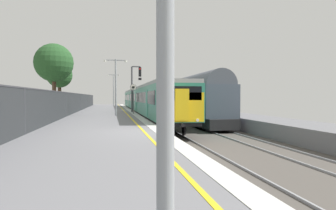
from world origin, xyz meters
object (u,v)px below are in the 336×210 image
object	(u,v)px
signal_gantry	(135,83)
platform_lamp_mid	(116,82)
freight_train_adjacent_track	(169,98)
speed_limit_sign	(133,95)
commuter_train_at_platform	(144,100)
background_tree_left	(54,64)
background_tree_centre	(59,76)
platform_lamp_far	(113,87)

from	to	relation	value
signal_gantry	platform_lamp_mid	distance (m)	5.72
freight_train_adjacent_track	speed_limit_sign	bearing A→B (deg)	-114.87
freight_train_adjacent_track	platform_lamp_mid	distance (m)	16.53
freight_train_adjacent_track	commuter_train_at_platform	bearing A→B (deg)	-129.24
signal_gantry	background_tree_left	distance (m)	9.03
background_tree_centre	signal_gantry	bearing A→B (deg)	-42.47
signal_gantry	platform_lamp_mid	size ratio (longest dim) A/B	0.99
platform_lamp_far	platform_lamp_mid	bearing A→B (deg)	-90.00
commuter_train_at_platform	platform_lamp_far	bearing A→B (deg)	103.46
commuter_train_at_platform	background_tree_left	xyz separation A→B (m)	(-9.94, -2.13, 3.92)
platform_lamp_mid	platform_lamp_far	distance (m)	24.48
freight_train_adjacent_track	background_tree_centre	bearing A→B (deg)	-175.63
signal_gantry	speed_limit_sign	xyz separation A→B (m)	(-0.38, -3.30, -1.26)
background_tree_centre	freight_train_adjacent_track	bearing A→B (deg)	4.37
speed_limit_sign	platform_lamp_mid	size ratio (longest dim) A/B	0.58
platform_lamp_mid	background_tree_left	world-z (taller)	background_tree_left
freight_train_adjacent_track	background_tree_centre	xyz separation A→B (m)	(-14.45, -1.10, 2.76)
speed_limit_sign	platform_lamp_mid	world-z (taller)	platform_lamp_mid
background_tree_centre	speed_limit_sign	bearing A→B (deg)	-53.25
platform_lamp_mid	speed_limit_sign	bearing A→B (deg)	50.44
commuter_train_at_platform	platform_lamp_far	size ratio (longest dim) A/B	7.40
background_tree_left	speed_limit_sign	bearing A→B (deg)	-34.59
freight_train_adjacent_track	signal_gantry	size ratio (longest dim) A/B	8.71
platform_lamp_mid	background_tree_centre	world-z (taller)	background_tree_centre
speed_limit_sign	signal_gantry	bearing A→B (deg)	83.50
speed_limit_sign	background_tree_left	distance (m)	10.40
freight_train_adjacent_track	platform_lamp_mid	xyz separation A→B (m)	(-7.53, -14.65, 1.41)
platform_lamp_mid	background_tree_centre	distance (m)	15.27
commuter_train_at_platform	speed_limit_sign	distance (m)	7.95
background_tree_centre	platform_lamp_mid	bearing A→B (deg)	-62.95
speed_limit_sign	platform_lamp_mid	distance (m)	2.88
freight_train_adjacent_track	background_tree_left	size ratio (longest dim) A/B	5.78
freight_train_adjacent_track	platform_lamp_far	world-z (taller)	platform_lamp_far
platform_lamp_far	background_tree_centre	xyz separation A→B (m)	(-6.92, -10.93, 1.09)
background_tree_left	signal_gantry	bearing A→B (deg)	-15.09
commuter_train_at_platform	background_tree_centre	bearing A→B (deg)	160.01
signal_gantry	platform_lamp_mid	bearing A→B (deg)	-111.07
signal_gantry	platform_lamp_mid	world-z (taller)	platform_lamp_mid
platform_lamp_mid	background_tree_centre	size ratio (longest dim) A/B	0.82
background_tree_centre	platform_lamp_far	bearing A→B (deg)	57.67
freight_train_adjacent_track	platform_lamp_mid	bearing A→B (deg)	-117.20
freight_train_adjacent_track	speed_limit_sign	xyz separation A→B (m)	(-5.85, -12.62, 0.26)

